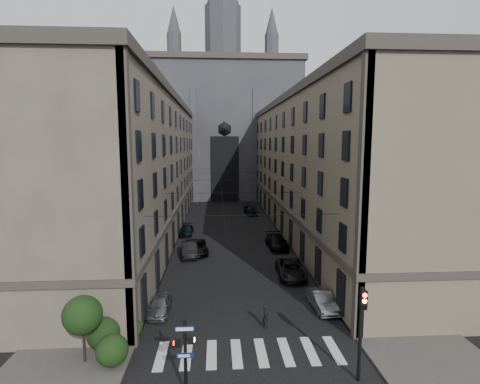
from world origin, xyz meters
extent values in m
cube|color=#383533|center=(-10.50, 36.00, 0.07)|extent=(7.00, 80.00, 0.15)
cube|color=#383533|center=(10.50, 36.00, 0.07)|extent=(7.00, 80.00, 0.15)
cube|color=beige|center=(0.00, 5.00, 0.01)|extent=(11.00, 3.20, 0.01)
cube|color=#514B3E|center=(-13.50, 36.00, 9.00)|extent=(13.00, 60.00, 18.00)
cube|color=#38332D|center=(-13.50, 36.00, 18.40)|extent=(13.60, 60.60, 0.90)
cube|color=#38332D|center=(-13.50, 36.00, 4.20)|extent=(13.40, 60.30, 0.50)
cube|color=brown|center=(13.50, 36.00, 9.00)|extent=(13.00, 60.00, 18.00)
cube|color=#38332D|center=(13.50, 36.00, 18.40)|extent=(13.60, 60.60, 0.90)
cube|color=#38332D|center=(13.50, 36.00, 4.20)|extent=(13.40, 60.30, 0.50)
cube|color=#2D2D33|center=(0.00, 75.00, 15.00)|extent=(34.00, 22.00, 30.00)
cube|color=#38332D|center=(0.00, 75.00, 30.50)|extent=(35.00, 23.00, 1.20)
cylinder|color=#2D2D33|center=(0.00, 75.00, 37.00)|extent=(8.40, 8.40, 14.00)
cone|color=#2D2D33|center=(-11.00, 72.00, 36.50)|extent=(3.20, 3.20, 13.00)
cone|color=#2D2D33|center=(11.00, 72.00, 36.50)|extent=(3.20, 3.20, 13.00)
cube|color=black|center=(0.00, 63.95, 7.00)|extent=(6.00, 0.30, 14.00)
cylinder|color=black|center=(-3.50, 1.50, 2.00)|extent=(0.18, 0.18, 4.00)
cube|color=orange|center=(-3.22, 1.50, 2.90)|extent=(0.34, 0.24, 0.38)
cube|color=#FF0C07|center=(-3.88, 1.60, 2.70)|extent=(0.34, 0.24, 0.38)
cube|color=navy|center=(-3.50, 1.37, 3.55)|extent=(0.95, 0.05, 0.24)
cube|color=navy|center=(-3.50, 1.37, 2.15)|extent=(0.85, 0.05, 0.27)
cylinder|color=black|center=(5.60, 2.00, 2.60)|extent=(0.20, 0.20, 5.20)
cube|color=black|center=(5.60, 1.78, 4.60)|extent=(0.34, 0.30, 1.00)
cylinder|color=#FF0C07|center=(5.60, 1.62, 4.92)|extent=(0.22, 0.05, 0.22)
cylinder|color=orange|center=(5.60, 1.62, 4.60)|extent=(0.22, 0.05, 0.22)
cylinder|color=black|center=(5.60, 1.62, 4.28)|extent=(0.22, 0.05, 0.22)
sphere|color=black|center=(-7.80, 4.00, 1.05)|extent=(1.80, 1.80, 1.80)
sphere|color=black|center=(-8.80, 5.80, 1.15)|extent=(2.00, 2.00, 2.00)
sphere|color=black|center=(-7.40, 6.80, 0.85)|extent=(1.40, 1.40, 1.40)
cylinder|color=black|center=(-9.50, 4.50, 1.35)|extent=(0.16, 0.16, 2.40)
sphere|color=black|center=(-9.50, 4.50, 2.95)|extent=(2.20, 2.20, 2.20)
cylinder|color=black|center=(0.00, 10.00, 7.50)|extent=(14.00, 0.03, 0.03)
cylinder|color=black|center=(0.00, 22.00, 7.50)|extent=(14.00, 0.03, 0.03)
cylinder|color=black|center=(0.00, 35.00, 7.50)|extent=(14.00, 0.03, 0.03)
cylinder|color=black|center=(0.00, 48.00, 7.50)|extent=(14.00, 0.03, 0.03)
cylinder|color=black|center=(0.00, 60.00, 7.50)|extent=(14.00, 0.03, 0.03)
cylinder|color=black|center=(-1.30, 36.00, 7.10)|extent=(0.03, 60.00, 0.03)
cylinder|color=black|center=(1.30, 36.00, 7.10)|extent=(0.03, 60.00, 0.03)
imported|color=slate|center=(-6.15, 10.73, 0.64)|extent=(1.63, 3.78, 1.27)
imported|color=black|center=(-4.92, 24.84, 0.77)|extent=(2.02, 4.80, 1.54)
imported|color=black|center=(-4.20, 25.86, 0.73)|extent=(3.04, 5.53, 1.47)
imported|color=black|center=(-6.06, 34.70, 0.64)|extent=(1.88, 4.47, 1.29)
imported|color=slate|center=(6.09, 10.65, 0.67)|extent=(1.65, 4.12, 1.33)
imported|color=black|center=(5.08, 17.61, 0.75)|extent=(2.71, 5.47, 1.49)
imported|color=black|center=(5.36, 27.45, 0.78)|extent=(2.43, 5.44, 1.55)
imported|color=black|center=(4.20, 48.97, 0.81)|extent=(2.54, 4.99, 1.63)
imported|color=black|center=(1.40, 8.00, 0.82)|extent=(0.44, 0.62, 1.64)
camera|label=1|loc=(-1.90, -16.06, 12.59)|focal=28.00mm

